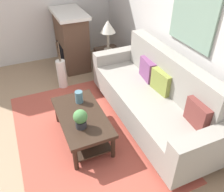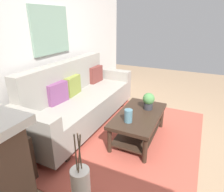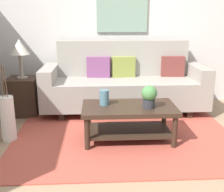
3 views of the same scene
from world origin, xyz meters
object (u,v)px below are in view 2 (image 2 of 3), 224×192
(couch, at_px, (80,100))
(throw_pillow_plum, at_px, (57,93))
(tabletop_vase, at_px, (128,116))
(side_table, at_px, (5,165))
(framed_painting, at_px, (51,30))
(throw_pillow_olive, at_px, (73,86))
(coffee_table, at_px, (139,121))
(potted_plant_tabletop, at_px, (149,101))
(throw_pillow_maroon, at_px, (96,74))

(couch, height_order, throw_pillow_plum, couch)
(couch, height_order, tabletop_vase, couch)
(side_table, height_order, framed_painting, framed_painting)
(throw_pillow_olive, height_order, tabletop_vase, throw_pillow_olive)
(throw_pillow_plum, height_order, coffee_table, throw_pillow_plum)
(throw_pillow_plum, height_order, tabletop_vase, throw_pillow_plum)
(side_table, bearing_deg, potted_plant_tabletop, -32.57)
(throw_pillow_plum, relative_size, coffee_table, 0.33)
(couch, xyz_separation_m, coffee_table, (-0.05, -1.08, -0.12))
(throw_pillow_plum, height_order, side_table, throw_pillow_plum)
(couch, bearing_deg, framed_painting, 90.00)
(coffee_table, bearing_deg, potted_plant_tabletop, -18.05)
(throw_pillow_olive, relative_size, side_table, 0.64)
(throw_pillow_olive, xyz_separation_m, tabletop_vase, (-0.34, -1.15, -0.16))
(potted_plant_tabletop, distance_m, framed_painting, 1.91)
(couch, distance_m, throw_pillow_maroon, 0.83)
(tabletop_vase, bearing_deg, couch, 71.83)
(throw_pillow_maroon, height_order, tabletop_vase, throw_pillow_maroon)
(throw_pillow_olive, bearing_deg, coffee_table, -92.14)
(throw_pillow_maroon, bearing_deg, potted_plant_tabletop, -115.44)
(throw_pillow_plum, bearing_deg, couch, -17.59)
(throw_pillow_plum, bearing_deg, tabletop_vase, -87.17)
(couch, relative_size, framed_painting, 3.01)
(throw_pillow_plum, height_order, potted_plant_tabletop, throw_pillow_plum)
(tabletop_vase, height_order, framed_painting, framed_painting)
(throw_pillow_maroon, bearing_deg, tabletop_vase, -134.33)
(side_table, bearing_deg, coffee_table, -34.41)
(throw_pillow_plum, distance_m, tabletop_vase, 1.16)
(tabletop_vase, height_order, potted_plant_tabletop, potted_plant_tabletop)
(framed_painting, bearing_deg, potted_plant_tabletop, -83.84)
(throw_pillow_plum, bearing_deg, potted_plant_tabletop, -66.12)
(throw_pillow_olive, height_order, framed_painting, framed_painting)
(couch, distance_m, framed_painting, 1.22)
(side_table, bearing_deg, throw_pillow_plum, 9.47)
(coffee_table, distance_m, potted_plant_tabletop, 0.35)
(tabletop_vase, bearing_deg, throw_pillow_maroon, 45.67)
(coffee_table, bearing_deg, framed_painting, 88.33)
(throw_pillow_olive, relative_size, throw_pillow_maroon, 1.00)
(coffee_table, height_order, potted_plant_tabletop, potted_plant_tabletop)
(throw_pillow_plum, relative_size, potted_plant_tabletop, 1.37)
(throw_pillow_olive, bearing_deg, tabletop_vase, -106.31)
(throw_pillow_olive, xyz_separation_m, throw_pillow_maroon, (0.78, 0.00, 0.00))
(couch, relative_size, throw_pillow_plum, 6.84)
(tabletop_vase, distance_m, framed_painting, 1.84)
(couch, bearing_deg, side_table, -177.53)
(throw_pillow_olive, relative_size, potted_plant_tabletop, 1.37)
(throw_pillow_olive, xyz_separation_m, side_table, (-1.53, -0.19, -0.40))
(couch, xyz_separation_m, throw_pillow_maroon, (0.78, 0.12, 0.25))
(tabletop_vase, height_order, side_table, tabletop_vase)
(throw_pillow_olive, distance_m, coffee_table, 1.26)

